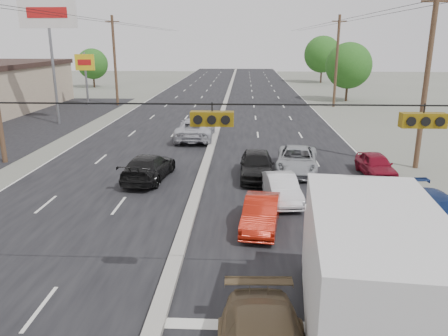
% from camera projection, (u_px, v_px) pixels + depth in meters
% --- Properties ---
extents(ground, '(200.00, 200.00, 0.00)m').
position_uv_depth(ground, '(160.00, 312.00, 12.13)').
color(ground, '#606356').
rests_on(ground, ground).
extents(road_surface, '(20.00, 160.00, 0.02)m').
position_uv_depth(road_surface, '(220.00, 121.00, 40.89)').
color(road_surface, black).
rests_on(road_surface, ground).
extents(center_median, '(0.50, 160.00, 0.20)m').
position_uv_depth(center_median, '(220.00, 120.00, 40.86)').
color(center_median, gray).
rests_on(center_median, ground).
extents(parking_lot, '(10.00, 42.00, 0.02)m').
position_uv_depth(parking_lot, '(16.00, 130.00, 36.85)').
color(parking_lot, black).
rests_on(parking_lot, ground).
extents(utility_pole_left_c, '(1.60, 0.30, 10.00)m').
position_uv_depth(utility_pole_left_c, '(115.00, 60.00, 49.60)').
color(utility_pole_left_c, '#422D1E').
rests_on(utility_pole_left_c, ground).
extents(utility_pole_right_b, '(1.60, 0.30, 10.00)m').
position_uv_depth(utility_pole_right_b, '(426.00, 81.00, 24.53)').
color(utility_pole_right_b, '#422D1E').
rests_on(utility_pole_right_b, ground).
extents(utility_pole_right_c, '(1.60, 0.30, 10.00)m').
position_uv_depth(utility_pole_right_c, '(337.00, 61.00, 48.50)').
color(utility_pole_right_c, '#422D1E').
rests_on(utility_pole_right_c, ground).
extents(traffic_signals, '(25.00, 0.30, 0.54)m').
position_uv_depth(traffic_signals, '(208.00, 117.00, 10.52)').
color(traffic_signals, black).
rests_on(traffic_signals, ground).
extents(pole_sign_billboard, '(5.00, 0.25, 11.00)m').
position_uv_depth(pole_sign_billboard, '(48.00, 21.00, 37.13)').
color(pole_sign_billboard, slate).
rests_on(pole_sign_billboard, ground).
extents(pole_sign_far, '(2.20, 0.25, 6.00)m').
position_uv_depth(pole_sign_far, '(85.00, 67.00, 49.95)').
color(pole_sign_far, slate).
rests_on(pole_sign_far, ground).
extents(tree_left_far, '(4.80, 4.80, 6.12)m').
position_uv_depth(tree_left_far, '(93.00, 64.00, 69.59)').
color(tree_left_far, '#382619').
rests_on(tree_left_far, ground).
extents(tree_right_mid, '(5.60, 5.60, 7.14)m').
position_uv_depth(tree_right_mid, '(349.00, 66.00, 53.40)').
color(tree_right_mid, '#382619').
rests_on(tree_right_mid, ground).
extents(tree_right_far, '(6.40, 6.40, 8.16)m').
position_uv_depth(tree_right_far, '(322.00, 54.00, 77.15)').
color(tree_right_far, '#382619').
rests_on(tree_right_far, ground).
extents(box_truck, '(3.36, 7.79, 3.84)m').
position_uv_depth(box_truck, '(366.00, 279.00, 10.07)').
color(box_truck, black).
rests_on(box_truck, ground).
extents(red_sedan, '(1.81, 3.96, 1.26)m').
position_uv_depth(red_sedan, '(261.00, 213.00, 17.42)').
color(red_sedan, '#9C1709').
rests_on(red_sedan, ground).
extents(queue_car_a, '(1.81, 4.50, 1.53)m').
position_uv_depth(queue_car_a, '(257.00, 165.00, 23.71)').
color(queue_car_a, black).
rests_on(queue_car_a, ground).
extents(queue_car_b, '(1.80, 3.94, 1.25)m').
position_uv_depth(queue_car_b, '(282.00, 189.00, 20.33)').
color(queue_car_b, silver).
rests_on(queue_car_b, ground).
extents(queue_car_c, '(2.94, 5.25, 1.39)m').
position_uv_depth(queue_car_c, '(297.00, 160.00, 24.94)').
color(queue_car_c, '#94979B').
rests_on(queue_car_c, ground).
extents(queue_car_d, '(2.66, 5.57, 1.57)m').
position_uv_depth(queue_car_d, '(435.00, 217.00, 16.65)').
color(queue_car_d, navy).
rests_on(queue_car_d, ground).
extents(queue_car_e, '(1.70, 3.83, 1.28)m').
position_uv_depth(queue_car_e, '(376.00, 165.00, 24.13)').
color(queue_car_e, maroon).
rests_on(queue_car_e, ground).
extents(oncoming_near, '(2.48, 5.01, 1.40)m').
position_uv_depth(oncoming_near, '(149.00, 167.00, 23.49)').
color(oncoming_near, black).
rests_on(oncoming_near, ground).
extents(oncoming_far, '(2.74, 5.88, 1.63)m').
position_uv_depth(oncoming_far, '(196.00, 129.00, 33.15)').
color(oncoming_far, '#B2B3BA').
rests_on(oncoming_far, ground).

